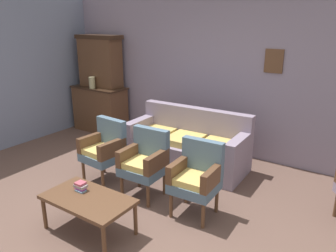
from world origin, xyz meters
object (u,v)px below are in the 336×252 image
(book_stack_on_table, at_px, (81,186))
(coffee_table, at_px, (88,201))
(side_cabinet, at_px, (100,109))
(vase_on_cabinet, at_px, (92,83))
(armchair_row_middle, at_px, (197,175))
(armchair_near_cabinet, at_px, (145,160))
(floral_couch, at_px, (187,146))
(armchair_near_couch_end, at_px, (104,148))

(book_stack_on_table, bearing_deg, coffee_table, -20.29)
(side_cabinet, relative_size, coffee_table, 1.16)
(side_cabinet, distance_m, vase_on_cabinet, 0.60)
(side_cabinet, height_order, armchair_row_middle, side_cabinet)
(vase_on_cabinet, xyz_separation_m, coffee_table, (2.44, -2.45, -0.67))
(side_cabinet, bearing_deg, armchair_row_middle, -27.01)
(armchair_near_cabinet, distance_m, book_stack_on_table, 0.95)
(side_cabinet, bearing_deg, vase_on_cabinet, -89.88)
(floral_couch, height_order, armchair_near_couch_end, same)
(floral_couch, bearing_deg, armchair_near_cabinet, -88.99)
(armchair_near_cabinet, distance_m, armchair_row_middle, 0.78)
(side_cabinet, bearing_deg, coffee_table, -47.16)
(armchair_row_middle, bearing_deg, book_stack_on_table, -136.72)
(floral_couch, bearing_deg, coffee_table, -89.91)
(coffee_table, bearing_deg, floral_couch, 90.09)
(floral_couch, relative_size, armchair_near_cabinet, 2.14)
(vase_on_cabinet, relative_size, book_stack_on_table, 1.58)
(floral_couch, distance_m, armchair_near_cabinet, 1.14)
(armchair_near_cabinet, relative_size, book_stack_on_table, 6.26)
(armchair_near_cabinet, bearing_deg, armchair_near_couch_end, 178.14)
(armchair_near_cabinet, bearing_deg, side_cabinet, 146.26)
(vase_on_cabinet, distance_m, coffee_table, 3.53)
(armchair_near_cabinet, height_order, coffee_table, armchair_near_cabinet)
(vase_on_cabinet, height_order, armchair_near_cabinet, vase_on_cabinet)
(vase_on_cabinet, distance_m, book_stack_on_table, 3.34)
(armchair_row_middle, bearing_deg, side_cabinet, 152.99)
(floral_couch, bearing_deg, book_stack_on_table, -94.97)
(armchair_near_couch_end, xyz_separation_m, armchair_near_cabinet, (0.75, -0.02, 0.00))
(side_cabinet, height_order, armchair_near_couch_end, side_cabinet)
(vase_on_cabinet, distance_m, floral_couch, 2.56)
(armchair_near_couch_end, height_order, coffee_table, armchair_near_couch_end)
(vase_on_cabinet, distance_m, armchair_row_middle, 3.59)
(side_cabinet, bearing_deg, floral_couch, -12.00)
(side_cabinet, relative_size, floral_couch, 0.60)
(armchair_near_couch_end, xyz_separation_m, book_stack_on_table, (0.56, -0.95, -0.03))
(side_cabinet, xyz_separation_m, armchair_row_middle, (3.23, -1.65, 0.03))
(book_stack_on_table, bearing_deg, floral_couch, 85.03)
(vase_on_cabinet, bearing_deg, armchair_near_couch_end, -40.19)
(armchair_near_couch_end, relative_size, armchair_row_middle, 1.00)
(vase_on_cabinet, bearing_deg, side_cabinet, 90.12)
(side_cabinet, xyz_separation_m, armchair_near_cabinet, (2.46, -1.64, 0.03))
(side_cabinet, distance_m, armchair_near_cabinet, 2.96)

